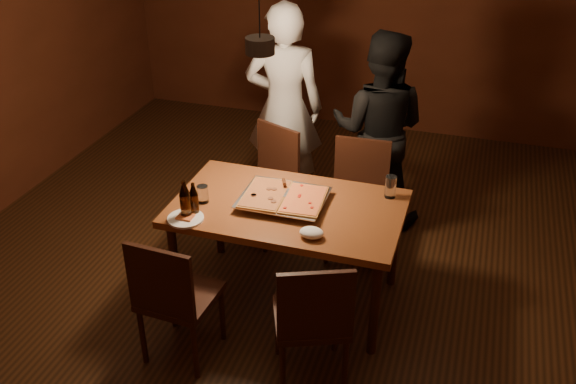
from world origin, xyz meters
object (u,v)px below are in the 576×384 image
(chair_far_left, at_px, (270,172))
(pendant_lamp, at_px, (260,44))
(chair_far_right, at_px, (359,188))
(chair_near_right, at_px, (313,313))
(diner_dark, at_px, (379,130))
(pizza_tray, at_px, (283,200))
(beer_bottle_b, at_px, (194,199))
(chair_near_left, at_px, (172,290))
(beer_bottle_a, at_px, (185,200))
(plate_slice, at_px, (186,218))
(diner_white, at_px, (284,108))
(dining_table, at_px, (288,215))

(chair_far_left, relative_size, pendant_lamp, 0.50)
(chair_far_right, height_order, chair_near_right, same)
(chair_far_right, xyz_separation_m, diner_dark, (0.04, 0.51, 0.27))
(chair_near_right, height_order, pendant_lamp, pendant_lamp)
(chair_far_right, bearing_deg, pizza_tray, 61.48)
(beer_bottle_b, bearing_deg, chair_far_left, 82.93)
(chair_near_left, relative_size, diner_dark, 0.30)
(chair_near_right, relative_size, diner_dark, 0.34)
(beer_bottle_a, xyz_separation_m, plate_slice, (0.00, -0.02, -0.12))
(chair_near_left, xyz_separation_m, pizza_tray, (0.43, 0.81, 0.24))
(chair_far_left, height_order, beer_bottle_a, beer_bottle_a)
(chair_near_left, relative_size, pizza_tray, 0.88)
(plate_slice, distance_m, pendant_lamp, 1.17)
(chair_far_left, bearing_deg, plate_slice, 104.86)
(chair_far_left, distance_m, pendant_lamp, 1.39)
(chair_far_right, height_order, beer_bottle_b, beer_bottle_b)
(chair_far_left, height_order, chair_far_right, same)
(chair_near_left, height_order, plate_slice, chair_near_left)
(beer_bottle_a, height_order, beer_bottle_b, beer_bottle_a)
(pizza_tray, height_order, diner_dark, diner_dark)
(chair_far_left, xyz_separation_m, diner_dark, (0.76, 0.47, 0.27))
(chair_near_left, height_order, diner_white, diner_white)
(pizza_tray, xyz_separation_m, beer_bottle_a, (-0.53, -0.36, 0.11))
(chair_near_right, bearing_deg, beer_bottle_a, 134.41)
(chair_far_left, height_order, plate_slice, chair_far_left)
(beer_bottle_b, height_order, diner_dark, diner_dark)
(dining_table, bearing_deg, chair_far_left, 116.94)
(chair_near_left, bearing_deg, diner_white, 92.76)
(chair_far_left, relative_size, diner_white, 0.31)
(chair_near_left, bearing_deg, plate_slice, 106.11)
(pizza_tray, xyz_separation_m, pendant_lamp, (-0.19, 0.13, 0.99))
(diner_white, bearing_deg, chair_far_left, 84.30)
(chair_near_right, bearing_deg, pizza_tray, 96.16)
(dining_table, distance_m, chair_far_left, 0.90)
(chair_far_left, xyz_separation_m, beer_bottle_b, (-0.13, -1.07, 0.32))
(pizza_tray, distance_m, beer_bottle_a, 0.65)
(diner_dark, bearing_deg, chair_near_left, 69.09)
(pizza_tray, height_order, beer_bottle_b, beer_bottle_b)
(plate_slice, xyz_separation_m, diner_white, (0.12, 1.64, 0.12))
(dining_table, bearing_deg, pendant_lamp, 146.63)
(beer_bottle_a, bearing_deg, pizza_tray, 34.08)
(chair_far_left, relative_size, pizza_tray, 1.00)
(plate_slice, bearing_deg, dining_table, 32.86)
(chair_far_left, height_order, pizza_tray, chair_far_left)
(beer_bottle_a, relative_size, diner_dark, 0.16)
(dining_table, relative_size, chair_near_left, 3.09)
(pizza_tray, relative_size, diner_dark, 0.34)
(dining_table, relative_size, beer_bottle_b, 6.76)
(dining_table, bearing_deg, chair_near_right, -62.78)
(chair_near_right, distance_m, beer_bottle_b, 1.07)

